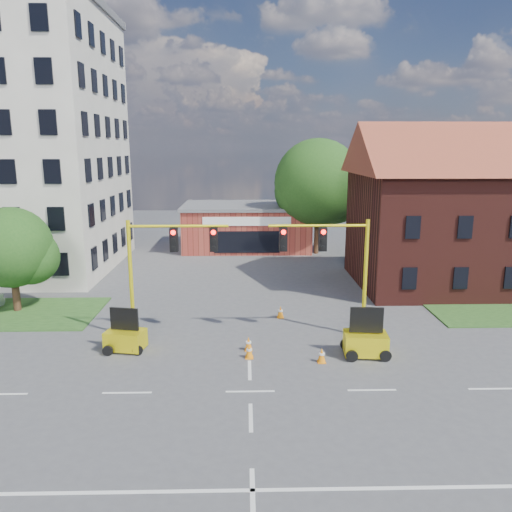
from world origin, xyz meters
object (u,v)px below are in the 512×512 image
object	(u,v)px
signal_mast_east	(334,264)
trailer_east	(365,341)
signal_mast_west	(163,265)
pickup_white	(417,275)
trailer_west	(125,338)

from	to	relation	value
signal_mast_east	trailer_east	world-z (taller)	signal_mast_east
signal_mast_east	signal_mast_west	bearing A→B (deg)	180.00
trailer_east	pickup_white	bearing A→B (deg)	66.26
signal_mast_west	trailer_east	distance (m)	10.69
signal_mast_west	signal_mast_east	bearing A→B (deg)	0.00
trailer_west	signal_mast_west	bearing A→B (deg)	55.38
trailer_west	pickup_white	world-z (taller)	trailer_west
trailer_east	pickup_white	size ratio (longest dim) A/B	0.45
pickup_white	signal_mast_west	bearing A→B (deg)	120.97
trailer_east	trailer_west	bearing A→B (deg)	-179.63
signal_mast_east	trailer_west	distance (m)	11.02
signal_mast_east	trailer_east	distance (m)	4.24
signal_mast_east	trailer_west	size ratio (longest dim) A/B	2.99
signal_mast_east	trailer_west	bearing A→B (deg)	-171.19
signal_mast_west	signal_mast_east	size ratio (longest dim) A/B	1.00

